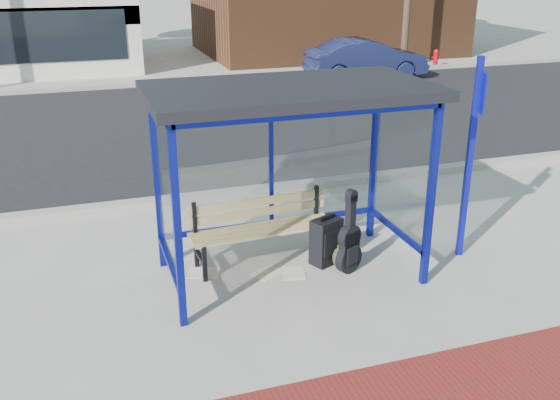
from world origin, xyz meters
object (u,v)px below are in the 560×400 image
object	(u,v)px
fire_hydrant	(436,57)
guitar_bag	(349,245)
parked_car	(366,59)
backpack	(343,259)
suitcase	(326,241)
bench	(261,225)

from	to	relation	value
fire_hydrant	guitar_bag	bearing A→B (deg)	-125.21
parked_car	backpack	bearing A→B (deg)	155.26
suitcase	backpack	xyz separation A→B (m)	(0.14, -0.23, -0.16)
fire_hydrant	parked_car	bearing A→B (deg)	-159.23
parked_car	fire_hydrant	bearing A→B (deg)	-67.08
backpack	fire_hydrant	distance (m)	16.60
guitar_bag	backpack	xyz separation A→B (m)	(-0.04, 0.10, -0.24)
backpack	fire_hydrant	bearing A→B (deg)	73.69
guitar_bag	parked_car	distance (m)	13.75
bench	backpack	world-z (taller)	bench
bench	parked_car	xyz separation A→B (m)	(7.11, 11.63, 0.14)
bench	parked_car	world-z (taller)	parked_car
guitar_bag	backpack	bearing A→B (deg)	87.39
suitcase	backpack	bearing A→B (deg)	-81.65
guitar_bag	parked_car	bearing A→B (deg)	39.63
bench	suitcase	distance (m)	0.88
bench	parked_car	distance (m)	13.64
fire_hydrant	backpack	bearing A→B (deg)	-125.51
suitcase	fire_hydrant	bearing A→B (deg)	30.22
bench	fire_hydrant	xyz separation A→B (m)	(10.56, 12.94, -0.16)
guitar_bag	fire_hydrant	xyz separation A→B (m)	(9.60, 13.61, -0.04)
guitar_bag	parked_car	xyz separation A→B (m)	(6.15, 12.30, 0.26)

